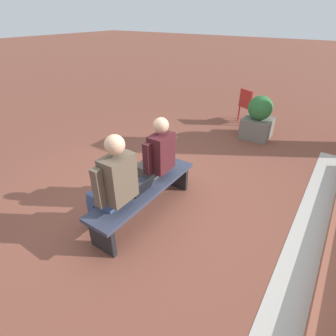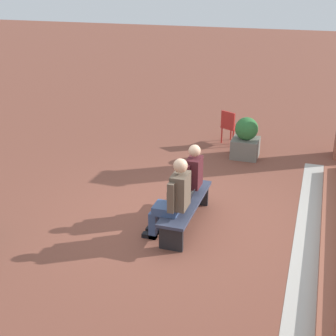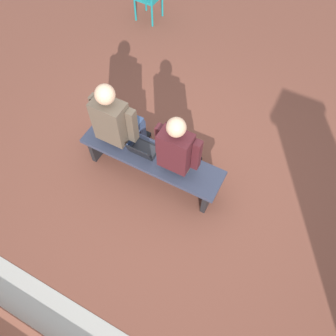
# 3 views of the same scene
# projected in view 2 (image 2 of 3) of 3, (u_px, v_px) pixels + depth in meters

# --- Properties ---
(ground_plane) EXTENTS (60.00, 60.00, 0.00)m
(ground_plane) POSITION_uv_depth(u_px,v_px,m) (179.00, 219.00, 8.05)
(ground_plane) COLOR brown
(concrete_strip) EXTENTS (6.92, 0.40, 0.01)m
(concrete_strip) POSITION_uv_depth(u_px,v_px,m) (306.00, 244.00, 7.31)
(concrete_strip) COLOR #B7B2A8
(concrete_strip) RESTS_ON ground
(bench) EXTENTS (1.80, 0.44, 0.45)m
(bench) POSITION_uv_depth(u_px,v_px,m) (186.00, 206.00, 7.73)
(bench) COLOR #33384C
(bench) RESTS_ON ground
(person_student) EXTENTS (0.53, 0.67, 1.32)m
(person_student) POSITION_uv_depth(u_px,v_px,m) (188.00, 178.00, 7.91)
(person_student) COLOR #4C473D
(person_student) RESTS_ON ground
(person_adult) EXTENTS (0.57, 0.71, 1.38)m
(person_adult) POSITION_uv_depth(u_px,v_px,m) (173.00, 197.00, 7.19)
(person_adult) COLOR #384C75
(person_adult) RESTS_ON ground
(laptop) EXTENTS (0.32, 0.29, 0.21)m
(laptop) POSITION_uv_depth(u_px,v_px,m) (185.00, 201.00, 7.58)
(laptop) COLOR black
(laptop) RESTS_ON bench
(plastic_chair_far_left) EXTENTS (0.57, 0.57, 0.84)m
(plastic_chair_far_left) POSITION_uv_depth(u_px,v_px,m) (231.00, 125.00, 11.40)
(plastic_chair_far_left) COLOR red
(plastic_chair_far_left) RESTS_ON ground
(planter) EXTENTS (0.60, 0.60, 0.94)m
(planter) POSITION_uv_depth(u_px,v_px,m) (246.00, 139.00, 10.59)
(planter) COLOR #6B665B
(planter) RESTS_ON ground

